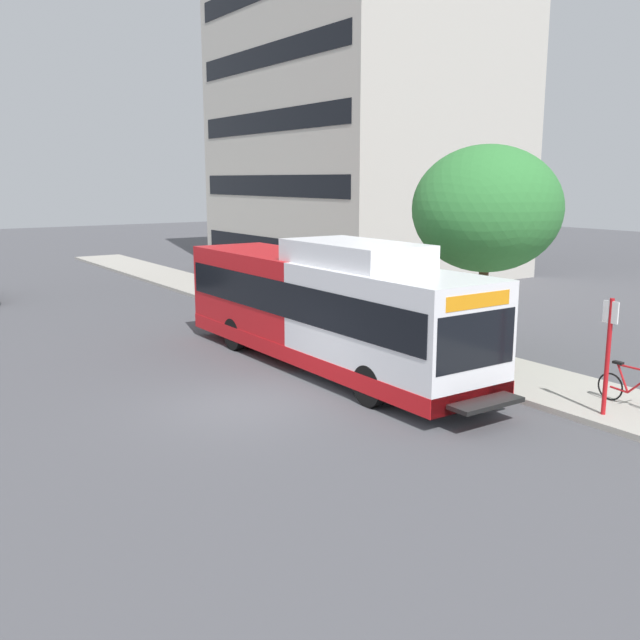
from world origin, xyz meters
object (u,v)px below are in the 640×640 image
transit_bus (325,308)px  bus_stop_sign_pole (608,348)px  street_tree_near_stop (487,209)px  bicycle_parked (632,388)px

transit_bus → bus_stop_sign_pole: 7.63m
transit_bus → street_tree_near_stop: (4.26, -1.92, 2.70)m
transit_bus → bus_stop_sign_pole: (2.51, -7.20, -0.05)m
transit_bus → bicycle_parked: transit_bus is taller
bicycle_parked → street_tree_near_stop: bearing=82.2°
transit_bus → street_tree_near_stop: size_ratio=2.02×
bicycle_parked → street_tree_near_stop: size_ratio=0.29×
street_tree_near_stop → bus_stop_sign_pole: bearing=-108.4°
bus_stop_sign_pole → street_tree_near_stop: size_ratio=0.43×
transit_bus → street_tree_near_stop: street_tree_near_stop is taller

